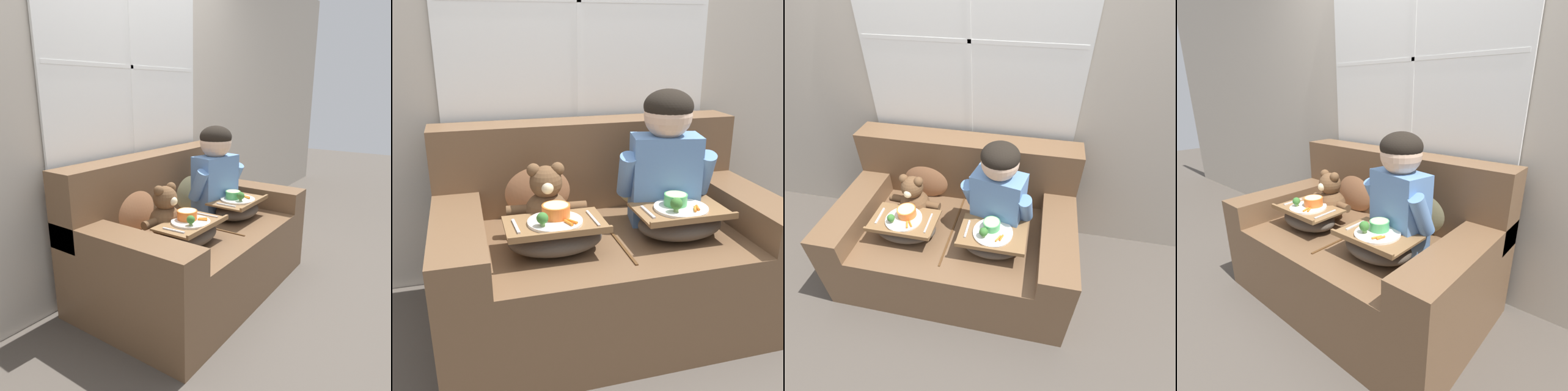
% 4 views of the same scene
% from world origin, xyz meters
% --- Properties ---
extents(ground_plane, '(14.00, 14.00, 0.00)m').
position_xyz_m(ground_plane, '(0.00, 0.00, 0.00)').
color(ground_plane, '#4C443D').
extents(wall_back_with_window, '(8.00, 0.08, 2.60)m').
position_xyz_m(wall_back_with_window, '(0.00, 0.59, 1.31)').
color(wall_back_with_window, '#BCB2A3').
rests_on(wall_back_with_window, ground_plane).
extents(couch, '(1.60, 0.97, 0.94)m').
position_xyz_m(couch, '(0.00, 0.06, 0.34)').
color(couch, brown).
rests_on(couch, ground_plane).
extents(throw_pillow_behind_child, '(0.37, 0.18, 0.39)m').
position_xyz_m(throw_pillow_behind_child, '(0.29, 0.30, 0.65)').
color(throw_pillow_behind_child, tan).
rests_on(throw_pillow_behind_child, couch).
extents(throw_pillow_behind_teddy, '(0.39, 0.19, 0.40)m').
position_xyz_m(throw_pillow_behind_teddy, '(-0.29, 0.30, 0.65)').
color(throw_pillow_behind_teddy, '#B2754C').
rests_on(throw_pillow_behind_teddy, couch).
extents(child_figure, '(0.48, 0.27, 0.65)m').
position_xyz_m(child_figure, '(0.29, 0.03, 0.83)').
color(child_figure, '#5B84BC').
rests_on(child_figure, couch).
extents(teddy_bear, '(0.37, 0.26, 0.34)m').
position_xyz_m(teddy_bear, '(-0.29, 0.02, 0.62)').
color(teddy_bear, brown).
rests_on(teddy_bear, couch).
extents(lap_tray_child, '(0.41, 0.29, 0.21)m').
position_xyz_m(lap_tray_child, '(0.29, -0.16, 0.55)').
color(lap_tray_child, '#473D33').
rests_on(lap_tray_child, child_figure).
extents(lap_tray_teddy, '(0.42, 0.27, 0.20)m').
position_xyz_m(lap_tray_teddy, '(-0.29, -0.16, 0.56)').
color(lap_tray_teddy, '#473D33').
rests_on(lap_tray_teddy, teddy_bear).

